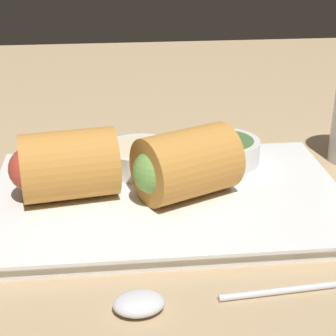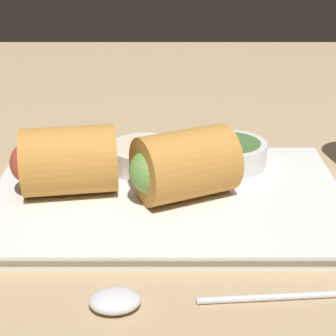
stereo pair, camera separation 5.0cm
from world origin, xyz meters
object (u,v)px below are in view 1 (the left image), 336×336
(spoon, at_px, (173,300))
(serving_plate, at_px, (168,199))
(dipping_bowl_far, at_px, (225,150))
(dipping_bowl_near, at_px, (140,157))

(spoon, bearing_deg, serving_plate, 85.19)
(dipping_bowl_far, height_order, spoon, dipping_bowl_far)
(dipping_bowl_near, bearing_deg, spoon, -87.04)
(dipping_bowl_far, bearing_deg, dipping_bowl_near, -174.94)
(dipping_bowl_near, bearing_deg, dipping_bowl_far, 5.06)
(serving_plate, height_order, dipping_bowl_far, dipping_bowl_far)
(serving_plate, bearing_deg, spoon, -94.81)
(serving_plate, distance_m, dipping_bowl_far, 0.09)
(spoon, bearing_deg, dipping_bowl_far, 69.62)
(serving_plate, distance_m, spoon, 0.15)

